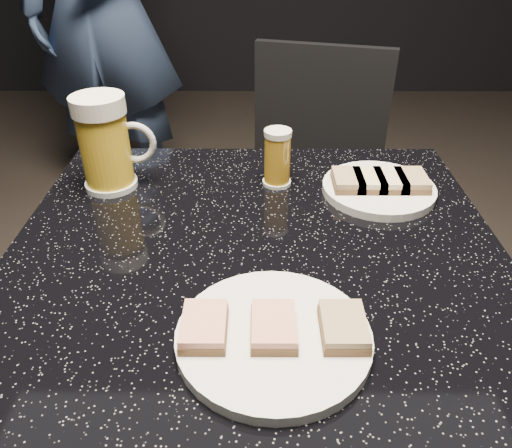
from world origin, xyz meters
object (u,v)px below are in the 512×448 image
object	(u,v)px
plate_small	(378,189)
table	(256,372)
chair	(310,187)
beer_mug	(106,143)
plate_large	(273,337)
beer_tumbler	(277,158)
patron	(100,6)

from	to	relation	value
plate_small	table	xyz separation A→B (m)	(-0.20, -0.17, -0.25)
chair	plate_small	bearing A→B (deg)	-83.21
beer_mug	plate_small	bearing A→B (deg)	-2.86
plate_large	beer_tumbler	bearing A→B (deg)	87.62
beer_mug	chair	xyz separation A→B (m)	(0.39, 0.46, -0.33)
table	beer_tumbler	distance (m)	0.36
patron	table	world-z (taller)	patron
plate_large	chair	distance (m)	0.87
table	beer_tumbler	size ratio (longest dim) A/B	7.65
beer_tumbler	plate_small	bearing A→B (deg)	-10.73
patron	beer_mug	world-z (taller)	patron
plate_large	plate_small	distance (m)	0.38
chair	patron	bearing A→B (deg)	132.94
plate_large	chair	size ratio (longest dim) A/B	0.25
plate_small	plate_large	bearing A→B (deg)	-118.66
table	chair	xyz separation A→B (m)	(0.15, 0.65, -0.01)
plate_small	table	distance (m)	0.37
beer_mug	chair	distance (m)	0.69
patron	beer_mug	bearing A→B (deg)	-70.22
beer_mug	beer_tumbler	xyz separation A→B (m)	(0.28, 0.01, -0.03)
beer_tumbler	beer_mug	bearing A→B (deg)	-178.05
patron	chair	xyz separation A→B (m)	(0.73, -0.79, -0.33)
patron	chair	bearing A→B (deg)	-42.56
table	plate_small	bearing A→B (deg)	40.47
patron	beer_tumbler	size ratio (longest dim) A/B	16.92
patron	table	xyz separation A→B (m)	(0.58, -1.44, -0.32)
table	beer_mug	bearing A→B (deg)	141.30
plate_small	patron	distance (m)	1.49
plate_small	patron	bearing A→B (deg)	121.92
beer_mug	chair	world-z (taller)	beer_mug
patron	table	distance (m)	1.59
plate_small	beer_tumbler	world-z (taller)	beer_tumbler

